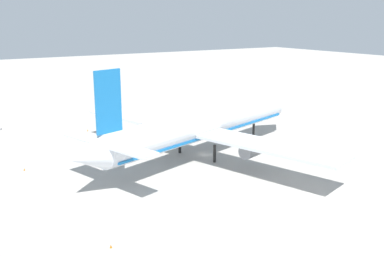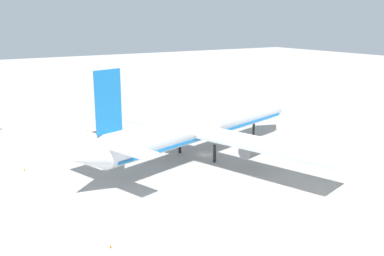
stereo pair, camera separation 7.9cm
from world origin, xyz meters
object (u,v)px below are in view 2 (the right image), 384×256
Objects in this scene: traffic_cone_0 at (88,130)px; traffic_cone_2 at (24,169)px; traffic_cone_3 at (111,246)px; airliner at (202,126)px.

traffic_cone_0 and traffic_cone_2 have the same top height.
traffic_cone_0 is at bearing 73.60° from traffic_cone_3.
traffic_cone_0 and traffic_cone_3 have the same top height.
traffic_cone_2 is 42.52m from traffic_cone_3.
airliner is at bearing 40.12° from traffic_cone_3.
traffic_cone_2 and traffic_cone_3 have the same top height.
airliner is 47.85m from traffic_cone_3.
traffic_cone_0 is at bearing 112.54° from airliner.
traffic_cone_0 is at bearing 48.06° from traffic_cone_2.
airliner is at bearing -16.73° from traffic_cone_2.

